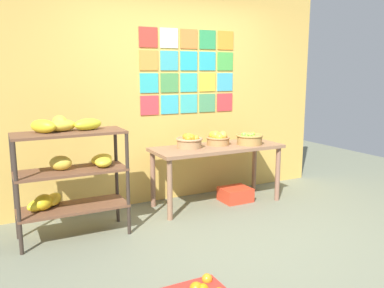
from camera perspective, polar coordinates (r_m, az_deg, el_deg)
name	(u,v)px	position (r m, az deg, el deg)	size (l,w,h in m)	color
ground	(244,243)	(3.96, 7.46, -13.84)	(9.14, 9.14, 0.00)	slate
back_wall_with_art	(174,93)	(5.02, -2.64, 7.31)	(4.31, 0.07, 2.70)	gold
banana_shelf_unit	(68,165)	(4.05, -17.35, -2.83)	(1.04, 0.50, 1.20)	#362A22
display_table	(217,154)	(4.86, 3.61, -1.37)	(1.61, 0.62, 0.73)	#8E6548
fruit_basket_centre	(249,139)	(4.99, 8.23, 0.75)	(0.33, 0.33, 0.15)	#A77B40
fruit_basket_left	(189,141)	(4.70, -0.37, 0.39)	(0.32, 0.32, 0.18)	#A47B4F
fruit_basket_back_left	(218,139)	(4.92, 3.72, 0.77)	(0.30, 0.30, 0.17)	#A77844
produce_crate_under_table	(235,194)	(5.11, 6.23, -7.18)	(0.37, 0.32, 0.17)	red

